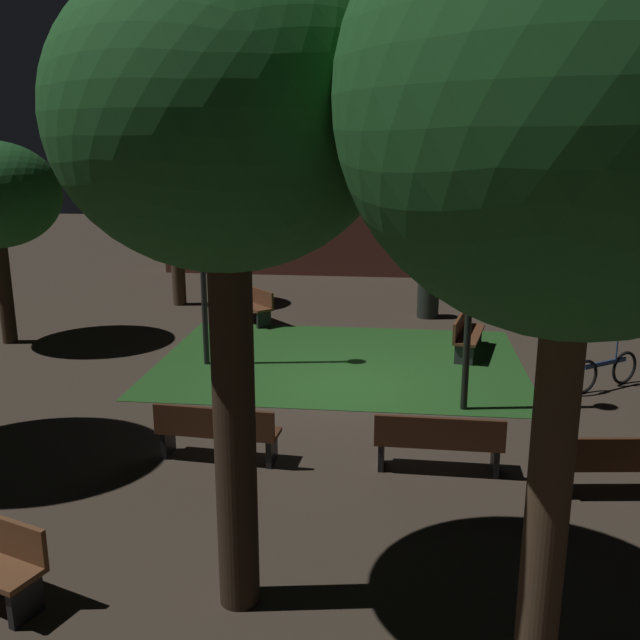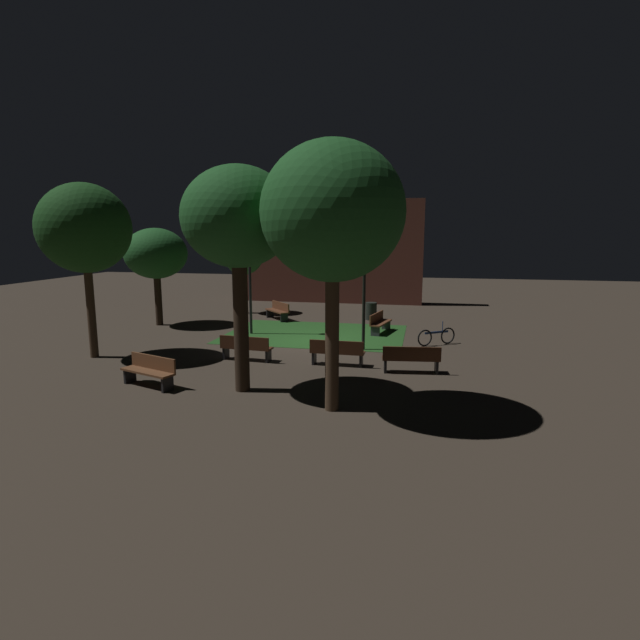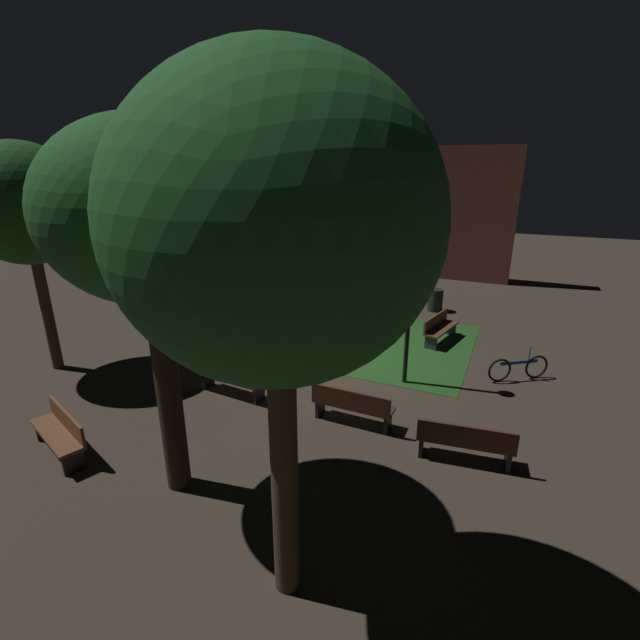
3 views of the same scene
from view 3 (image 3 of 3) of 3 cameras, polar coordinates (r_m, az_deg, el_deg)
name	(u,v)px [view 3 (image 3 of 3)]	position (r m, az deg, el deg)	size (l,w,h in m)	color
ground_plane	(341,356)	(13.52, 2.70, -4.58)	(60.00, 60.00, 0.00)	#3D3328
grass_lawn	(352,338)	(14.91, 4.05, -2.26)	(7.63, 5.58, 0.01)	#23511E
bench_path_side	(230,378)	(11.28, -11.40, -7.29)	(1.83, 0.62, 0.88)	#422314
bench_back_row	(352,405)	(9.94, 4.11, -10.75)	(1.81, 0.51, 0.88)	#422314
bench_by_lamp	(61,431)	(10.39, -30.20, -12.16)	(1.86, 1.06, 0.88)	brown
bench_lawn_edge	(465,441)	(9.19, 18.05, -14.48)	(1.85, 0.70, 0.88)	#422314
bench_front_left	(319,292)	(18.49, -0.16, 3.60)	(1.58, 1.64, 0.88)	brown
bench_near_trees	(439,327)	(14.93, 15.00, -0.90)	(0.85, 1.86, 0.88)	brown
tree_right_canopy	(277,228)	(4.66, -5.55, 11.68)	(3.42, 3.42, 6.52)	#423021
tree_back_left	(171,222)	(18.60, -18.54, 11.78)	(2.89, 2.89, 4.57)	#2D2116
tree_lawn_side	(285,223)	(20.48, -4.51, 12.28)	(2.09, 2.09, 4.07)	#423021
tree_tall_center	(147,217)	(7.14, -21.24, 12.15)	(3.02, 3.02, 6.14)	#2D2116
tree_near_wall	(25,205)	(13.78, -33.55, 12.14)	(3.08, 3.08, 6.04)	#423021
lamp_post_near_wall	(268,231)	(14.77, -6.63, 11.21)	(0.36, 0.36, 5.13)	black
lamp_post_path_center	(411,277)	(11.17, 11.59, 5.45)	(0.36, 0.36, 4.16)	black
trash_bin	(435,300)	(18.10, 14.53, 2.49)	(0.57, 0.57, 0.87)	black
bicycle	(518,368)	(13.02, 24.00, -5.63)	(1.46, 1.06, 0.93)	black
building_wall_backdrop	(396,212)	(23.89, 9.74, 13.40)	(11.48, 0.80, 6.32)	brown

